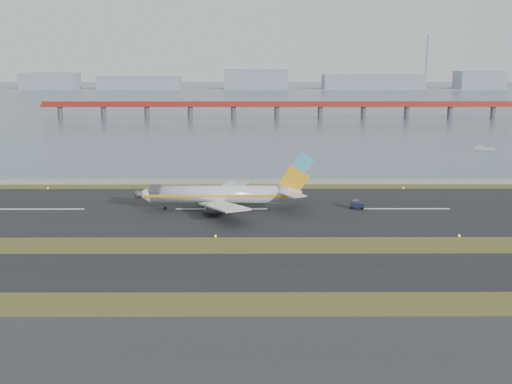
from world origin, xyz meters
TOP-DOWN VIEW (x-y plane):
  - ground at (0.00, 0.00)m, footprint 1000.00×1000.00m
  - taxiway_strip at (0.00, -12.00)m, footprint 1000.00×18.00m
  - runway_strip at (0.00, 30.00)m, footprint 1000.00×45.00m
  - seawall at (0.00, 60.00)m, footprint 1000.00×2.50m
  - bay_water at (0.00, 460.00)m, footprint 1400.00×800.00m
  - red_pier at (20.00, 250.00)m, footprint 260.00×5.00m
  - far_shoreline at (13.62, 620.00)m, footprint 1400.00×80.00m
  - airliner at (0.28, 29.34)m, footprint 38.52×32.89m
  - pushback_tug at (29.69, 30.19)m, footprint 3.44×2.55m
  - workboat_near at (90.50, 123.54)m, footprint 7.33×4.68m

SIDE VIEW (x-z plane):
  - ground at x=0.00m, z-range 0.00..0.00m
  - bay_water at x=0.00m, z-range -0.65..0.65m
  - taxiway_strip at x=0.00m, z-range 0.00..0.10m
  - runway_strip at x=0.00m, z-range 0.00..0.10m
  - seawall at x=0.00m, z-range 0.00..1.00m
  - workboat_near at x=90.50m, z-range -0.31..1.39m
  - pushback_tug at x=29.69m, z-range -0.03..1.94m
  - airliner at x=0.28m, z-range -2.94..9.86m
  - far_shoreline at x=13.62m, z-range -24.18..36.32m
  - red_pier at x=20.00m, z-range 2.18..12.38m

